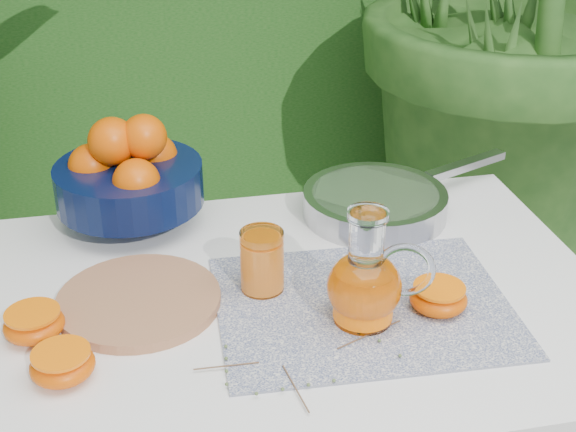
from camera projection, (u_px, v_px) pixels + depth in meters
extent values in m
cube|color=white|center=(291.00, 306.00, 1.26)|extent=(1.00, 0.70, 0.04)
cylinder|color=white|center=(42.00, 402.00, 1.62)|extent=(0.04, 0.04, 0.71)
cylinder|color=white|center=(461.00, 346.00, 1.78)|extent=(0.04, 0.04, 0.71)
cube|color=#0E1B4F|center=(363.00, 306.00, 1.23)|extent=(0.46, 0.36, 0.00)
cylinder|color=#9A6845|center=(139.00, 301.00, 1.23)|extent=(0.32, 0.32, 0.02)
cylinder|color=black|center=(132.00, 213.00, 1.45)|extent=(0.11, 0.11, 0.04)
cylinder|color=black|center=(129.00, 184.00, 1.43)|extent=(0.31, 0.31, 0.07)
sphere|color=#F16002|center=(91.00, 166.00, 1.42)|extent=(0.10, 0.10, 0.08)
sphere|color=#F16002|center=(155.00, 156.00, 1.46)|extent=(0.10, 0.10, 0.08)
sphere|color=#F16002|center=(136.00, 182.00, 1.36)|extent=(0.10, 0.10, 0.08)
sphere|color=#F16002|center=(119.00, 154.00, 1.47)|extent=(0.10, 0.10, 0.08)
sphere|color=#F16002|center=(112.00, 141.00, 1.38)|extent=(0.10, 0.10, 0.08)
sphere|color=#F16002|center=(144.00, 137.00, 1.39)|extent=(0.09, 0.09, 0.08)
cylinder|color=white|center=(363.00, 317.00, 1.19)|extent=(0.11, 0.11, 0.01)
ellipsoid|color=white|center=(364.00, 287.00, 1.16)|extent=(0.14, 0.14, 0.10)
cylinder|color=white|center=(367.00, 239.00, 1.13)|extent=(0.07, 0.07, 0.07)
cylinder|color=white|center=(368.00, 215.00, 1.11)|extent=(0.07, 0.07, 0.01)
torus|color=white|center=(405.00, 270.00, 1.14)|extent=(0.09, 0.04, 0.09)
cylinder|color=#E76005|center=(364.00, 293.00, 1.17)|extent=(0.11, 0.11, 0.08)
cylinder|color=white|center=(262.00, 261.00, 1.24)|extent=(0.08, 0.08, 0.10)
cylinder|color=orange|center=(262.00, 265.00, 1.25)|extent=(0.07, 0.07, 0.08)
cylinder|color=orange|center=(262.00, 242.00, 1.23)|extent=(0.06, 0.06, 0.00)
cylinder|color=#A9A9AD|center=(375.00, 203.00, 1.48)|extent=(0.35, 0.35, 0.05)
cylinder|color=silver|center=(375.00, 194.00, 1.47)|extent=(0.30, 0.30, 0.01)
cube|color=#A9A9AD|center=(466.00, 165.00, 1.58)|extent=(0.19, 0.10, 0.02)
ellipsoid|color=#F16002|center=(63.00, 365.00, 1.07)|extent=(0.10, 0.10, 0.04)
cylinder|color=orange|center=(61.00, 353.00, 1.06)|extent=(0.09, 0.09, 0.00)
ellipsoid|color=#F16002|center=(34.00, 325.00, 1.15)|extent=(0.10, 0.10, 0.04)
cylinder|color=orange|center=(32.00, 313.00, 1.14)|extent=(0.09, 0.09, 0.00)
ellipsoid|color=#F16002|center=(438.00, 299.00, 1.21)|extent=(0.10, 0.10, 0.04)
cylinder|color=orange|center=(439.00, 288.00, 1.20)|extent=(0.09, 0.09, 0.00)
cylinder|color=brown|center=(296.00, 388.00, 1.05)|extent=(0.02, 0.10, 0.00)
sphere|color=#4C6032|center=(257.00, 394.00, 1.04)|extent=(0.01, 0.01, 0.01)
sphere|color=#4C6032|center=(283.00, 389.00, 1.05)|extent=(0.01, 0.01, 0.01)
sphere|color=#4C6032|center=(308.00, 385.00, 1.05)|extent=(0.01, 0.01, 0.01)
sphere|color=#4C6032|center=(334.00, 380.00, 1.06)|extent=(0.01, 0.01, 0.01)
cylinder|color=brown|center=(369.00, 334.00, 1.16)|extent=(0.11, 0.05, 0.00)
sphere|color=#4C6032|center=(341.00, 312.00, 1.20)|extent=(0.01, 0.01, 0.01)
sphere|color=#4C6032|center=(360.00, 326.00, 1.17)|extent=(0.01, 0.01, 0.01)
sphere|color=#4C6032|center=(379.00, 340.00, 1.14)|extent=(0.01, 0.01, 0.01)
sphere|color=#4C6032|center=(400.00, 356.00, 1.11)|extent=(0.01, 0.01, 0.01)
cylinder|color=brown|center=(226.00, 366.00, 1.09)|extent=(0.09, 0.01, 0.00)
sphere|color=#4C6032|center=(227.00, 384.00, 1.06)|extent=(0.01, 0.01, 0.01)
sphere|color=#4C6032|center=(226.00, 371.00, 1.08)|extent=(0.01, 0.01, 0.01)
sphere|color=#4C6032|center=(226.00, 358.00, 1.10)|extent=(0.01, 0.01, 0.01)
sphere|color=#4C6032|center=(226.00, 346.00, 1.13)|extent=(0.01, 0.01, 0.01)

